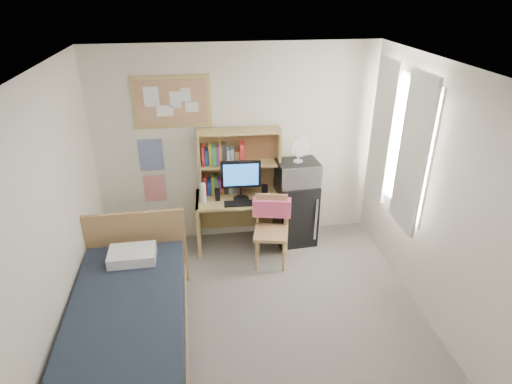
{
  "coord_description": "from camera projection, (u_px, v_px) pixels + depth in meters",
  "views": [
    {
      "loc": [
        -0.49,
        -3.1,
        3.24
      ],
      "look_at": [
        0.12,
        1.2,
        1.08
      ],
      "focal_mm": 30.0,
      "sensor_mm": 36.0,
      "label": 1
    }
  ],
  "objects": [
    {
      "name": "poster_wave",
      "position": [
        151.0,
        155.0,
        5.41
      ],
      "size": [
        0.3,
        0.01,
        0.42
      ],
      "primitive_type": "cube",
      "color": "navy",
      "rests_on": "wall_back"
    },
    {
      "name": "microwave",
      "position": [
        297.0,
        173.0,
        5.5
      ],
      "size": [
        0.55,
        0.43,
        0.3
      ],
      "primitive_type": "cube",
      "rotation": [
        0.0,
        0.0,
        0.07
      ],
      "color": "silver",
      "rests_on": "mini_fridge"
    },
    {
      "name": "desk_fan",
      "position": [
        298.0,
        151.0,
        5.36
      ],
      "size": [
        0.26,
        0.26,
        0.3
      ],
      "primitive_type": "cylinder",
      "rotation": [
        0.0,
        0.0,
        0.07
      ],
      "color": "white",
      "rests_on": "microwave"
    },
    {
      "name": "curtain_right",
      "position": [
        382.0,
        131.0,
        5.18
      ],
      "size": [
        0.04,
        0.55,
        1.7
      ],
      "primitive_type": "cube",
      "color": "white",
      "rests_on": "wall_right"
    },
    {
      "name": "bed",
      "position": [
        129.0,
        332.0,
        3.98
      ],
      "size": [
        1.11,
        2.17,
        0.59
      ],
      "primitive_type": "cube",
      "rotation": [
        0.0,
        0.0,
        0.02
      ],
      "color": "black",
      "rests_on": "floor"
    },
    {
      "name": "mini_fridge",
      "position": [
        295.0,
        211.0,
        5.77
      ],
      "size": [
        0.54,
        0.54,
        0.87
      ],
      "primitive_type": "cube",
      "rotation": [
        0.0,
        0.0,
        0.07
      ],
      "color": "black",
      "rests_on": "floor"
    },
    {
      "name": "desk",
      "position": [
        241.0,
        221.0,
        5.68
      ],
      "size": [
        1.18,
        0.62,
        0.73
      ],
      "primitive_type": "cube",
      "rotation": [
        0.0,
        0.0,
        -0.03
      ],
      "color": "tan",
      "rests_on": "floor"
    },
    {
      "name": "speaker_left",
      "position": [
        218.0,
        195.0,
        5.4
      ],
      "size": [
        0.07,
        0.07,
        0.15
      ],
      "primitive_type": "cube",
      "rotation": [
        0.0,
        0.0,
        -0.03
      ],
      "color": "black",
      "rests_on": "desk"
    },
    {
      "name": "wall_right",
      "position": [
        456.0,
        217.0,
        3.9
      ],
      "size": [
        0.04,
        4.2,
        2.6
      ],
      "primitive_type": "cube",
      "color": "white",
      "rests_on": "floor"
    },
    {
      "name": "wall_left",
      "position": [
        42.0,
        248.0,
        3.45
      ],
      "size": [
        0.04,
        4.2,
        2.6
      ],
      "primitive_type": "cube",
      "color": "white",
      "rests_on": "floor"
    },
    {
      "name": "poster_japan",
      "position": [
        155.0,
        188.0,
        5.62
      ],
      "size": [
        0.28,
        0.01,
        0.36
      ],
      "primitive_type": "cube",
      "color": "red",
      "rests_on": "wall_back"
    },
    {
      "name": "hoodie",
      "position": [
        272.0,
        207.0,
        5.34
      ],
      "size": [
        0.5,
        0.25,
        0.23
      ],
      "primitive_type": "cube",
      "rotation": [
        0.0,
        0.0,
        -0.22
      ],
      "color": "#E55781",
      "rests_on": "desk_chair"
    },
    {
      "name": "window_unit",
      "position": [
        399.0,
        142.0,
        4.83
      ],
      "size": [
        0.1,
        1.4,
        1.7
      ],
      "primitive_type": "cube",
      "color": "white",
      "rests_on": "wall_right"
    },
    {
      "name": "floor",
      "position": [
        261.0,
        343.0,
        4.26
      ],
      "size": [
        3.6,
        4.2,
        0.02
      ],
      "primitive_type": "cube",
      "color": "gray",
      "rests_on": "ground"
    },
    {
      "name": "water_bottle",
      "position": [
        203.0,
        193.0,
        5.33
      ],
      "size": [
        0.08,
        0.08,
        0.26
      ],
      "primitive_type": "cylinder",
      "rotation": [
        0.0,
        0.0,
        -0.03
      ],
      "color": "white",
      "rests_on": "desk"
    },
    {
      "name": "speaker_right",
      "position": [
        265.0,
        192.0,
        5.46
      ],
      "size": [
        0.08,
        0.08,
        0.18
      ],
      "primitive_type": "cube",
      "rotation": [
        0.0,
        0.0,
        -0.03
      ],
      "color": "black",
      "rests_on": "desk"
    },
    {
      "name": "desk_chair",
      "position": [
        271.0,
        232.0,
        5.27
      ],
      "size": [
        0.53,
        0.53,
        0.89
      ],
      "primitive_type": "cube",
      "rotation": [
        0.0,
        0.0,
        -0.22
      ],
      "color": "#AB8151",
      "rests_on": "floor"
    },
    {
      "name": "ceiling",
      "position": [
        263.0,
        79.0,
        3.1
      ],
      "size": [
        3.6,
        4.2,
        0.02
      ],
      "primitive_type": "cube",
      "color": "white",
      "rests_on": "wall_back"
    },
    {
      "name": "curtain_left",
      "position": [
        413.0,
        155.0,
        4.47
      ],
      "size": [
        0.04,
        0.55,
        1.7
      ],
      "primitive_type": "cube",
      "color": "white",
      "rests_on": "wall_right"
    },
    {
      "name": "keyboard",
      "position": [
        242.0,
        203.0,
        5.34
      ],
      "size": [
        0.45,
        0.16,
        0.02
      ],
      "primitive_type": "cube",
      "rotation": [
        0.0,
        0.0,
        -0.03
      ],
      "color": "black",
      "rests_on": "desk"
    },
    {
      "name": "pillow",
      "position": [
        132.0,
        255.0,
        4.49
      ],
      "size": [
        0.49,
        0.34,
        0.12
      ],
      "primitive_type": "cube",
      "rotation": [
        0.0,
        0.0,
        0.02
      ],
      "color": "white",
      "rests_on": "bed"
    },
    {
      "name": "wall_back",
      "position": [
        237.0,
        147.0,
        5.54
      ],
      "size": [
        3.6,
        0.04,
        2.6
      ],
      "primitive_type": "cube",
      "color": "white",
      "rests_on": "floor"
    },
    {
      "name": "hutch",
      "position": [
        239.0,
        162.0,
        5.46
      ],
      "size": [
        1.05,
        0.3,
        0.85
      ],
      "primitive_type": "cube",
      "rotation": [
        0.0,
        0.0,
        -0.03
      ],
      "color": "tan",
      "rests_on": "desk"
    },
    {
      "name": "bulletin_board",
      "position": [
        172.0,
        102.0,
        5.15
      ],
      "size": [
        0.94,
        0.03,
        0.64
      ],
      "primitive_type": "cube",
      "color": "tan",
      "rests_on": "wall_back"
    },
    {
      "name": "monitor",
      "position": [
        241.0,
        180.0,
        5.35
      ],
      "size": [
        0.5,
        0.06,
        0.53
      ],
      "primitive_type": "cube",
      "rotation": [
        0.0,
        0.0,
        -0.03
      ],
      "color": "black",
      "rests_on": "desk"
    }
  ]
}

